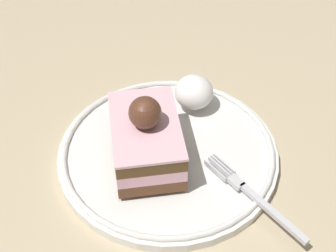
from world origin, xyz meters
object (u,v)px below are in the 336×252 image
cake_slice (146,137)px  whipped_cream_dollop (194,92)px  dessert_plate (168,152)px  fork (252,194)px

cake_slice → whipped_cream_dollop: bearing=-176.3°
dessert_plate → cake_slice: bearing=-24.8°
cake_slice → whipped_cream_dollop: (-0.09, -0.01, -0.01)m
dessert_plate → whipped_cream_dollop: bearing=-166.9°
cake_slice → whipped_cream_dollop: 0.09m
whipped_cream_dollop → fork: 0.14m
whipped_cream_dollop → cake_slice: bearing=3.7°
cake_slice → dessert_plate: bearing=155.2°
fork → whipped_cream_dollop: bearing=-122.3°
dessert_plate → whipped_cream_dollop: (-0.07, -0.02, 0.03)m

